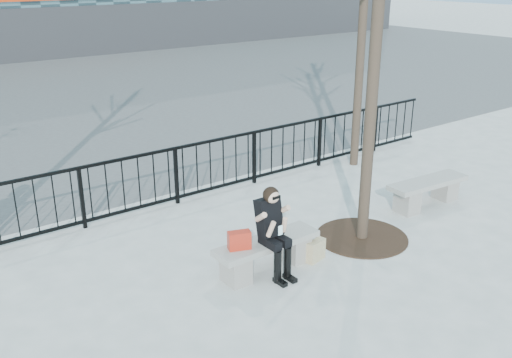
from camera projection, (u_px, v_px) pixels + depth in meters
ground at (267, 270)px, 8.38m from camera, size 120.00×120.00×0.00m
street_surface at (0, 96)px, 19.62m from camera, size 60.00×23.00×0.01m
railing at (167, 178)px, 10.43m from camera, size 14.00×0.06×1.10m
tree_grate at (362, 237)px, 9.36m from camera, size 1.50×1.50×0.02m
bench_main at (267, 252)px, 8.27m from camera, size 1.65×0.46×0.49m
bench_second at (427, 190)px, 10.55m from camera, size 1.67×0.47×0.50m
seated_woman at (274, 233)px, 8.02m from camera, size 0.50×0.64×1.34m
handbag at (239, 240)px, 7.91m from camera, size 0.35×0.25×0.26m
shopping_bag at (316, 251)px, 8.60m from camera, size 0.36×0.20×0.33m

